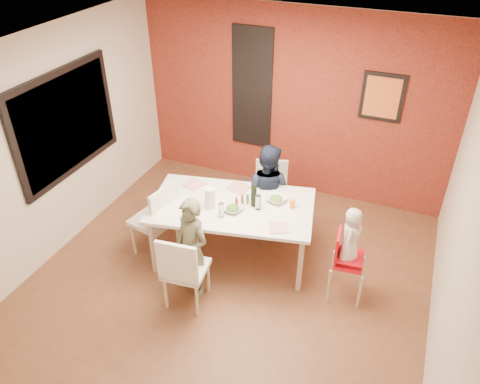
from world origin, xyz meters
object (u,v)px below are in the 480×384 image
at_px(child_far, 267,191).
at_px(chair_left, 158,217).
at_px(chair_far, 271,190).
at_px(child_near, 192,249).
at_px(dining_table, 232,209).
at_px(chair_near, 182,269).
at_px(high_chair, 345,259).
at_px(toddler, 351,236).
at_px(wine_bottle, 254,196).
at_px(paper_towel_roll, 210,198).

bearing_deg(child_far, chair_left, 43.39).
relative_size(chair_far, child_near, 0.74).
xyz_separation_m(dining_table, chair_near, (-0.16, -0.96, -0.18)).
distance_m(chair_near, high_chair, 1.77).
xyz_separation_m(dining_table, chair_left, (-0.85, -0.29, -0.15)).
distance_m(dining_table, chair_far, 0.91).
height_order(chair_near, toddler, toddler).
relative_size(chair_far, high_chair, 1.06).
xyz_separation_m(chair_left, child_far, (1.06, 0.92, 0.08)).
relative_size(high_chair, wine_bottle, 3.31).
distance_m(chair_near, toddler, 1.82).
height_order(dining_table, toddler, toddler).
bearing_deg(child_near, paper_towel_roll, 112.24).
height_order(child_near, toddler, child_near).
height_order(chair_left, high_chair, chair_left).
xyz_separation_m(chair_far, child_far, (0.02, -0.24, 0.14)).
relative_size(dining_table, paper_towel_roll, 7.99).
bearing_deg(chair_far, paper_towel_roll, -127.94).
relative_size(chair_left, paper_towel_roll, 3.95).
bearing_deg(child_near, high_chair, 38.85).
bearing_deg(chair_far, child_near, -119.36).
bearing_deg(dining_table, chair_near, -99.63).
distance_m(chair_left, toddler, 2.29).
bearing_deg(chair_left, child_near, 69.16).
bearing_deg(high_chair, wine_bottle, 74.27).
bearing_deg(chair_left, child_far, 142.01).
bearing_deg(chair_near, toddler, -158.38).
xyz_separation_m(high_chair, toddler, (0.02, 0.00, 0.33)).
bearing_deg(chair_near, high_chair, -158.19).
distance_m(chair_left, wine_bottle, 1.20).
xyz_separation_m(dining_table, child_far, (0.22, 0.63, -0.07)).
distance_m(chair_left, child_near, 0.80).
height_order(chair_far, high_chair, chair_far).
height_order(dining_table, chair_near, chair_near).
relative_size(dining_table, toddler, 3.08).
height_order(dining_table, child_near, child_near).
xyz_separation_m(high_chair, paper_towel_roll, (-1.61, -0.02, 0.40)).
bearing_deg(child_near, chair_far, 95.45).
xyz_separation_m(dining_table, high_chair, (1.40, -0.13, -0.20)).
bearing_deg(toddler, child_far, 59.35).
xyz_separation_m(wine_bottle, paper_towel_roll, (-0.45, -0.23, -0.00)).
bearing_deg(child_near, chair_near, -69.38).
bearing_deg(chair_near, dining_table, -105.78).
distance_m(chair_far, high_chair, 1.57).
bearing_deg(child_near, dining_table, 94.92).
bearing_deg(paper_towel_roll, chair_left, -167.47).
distance_m(child_far, wine_bottle, 0.62).
relative_size(chair_far, chair_left, 0.89).
relative_size(child_far, wine_bottle, 5.02).
distance_m(chair_near, paper_towel_roll, 0.90).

